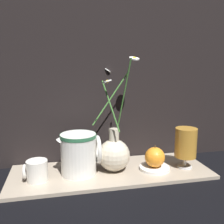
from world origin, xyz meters
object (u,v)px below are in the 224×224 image
Objects in this scene: yellow_mug at (36,171)px; orange_fruit at (155,157)px; tea_glass at (186,143)px; vase_with_flowers at (114,153)px; ceramic_pitcher at (79,152)px.

yellow_mug is 0.98× the size of orange_fruit.
tea_glass reaches higher than orange_fruit.
vase_with_flowers is 0.12m from ceramic_pitcher.
tea_glass is at bearing -3.15° from orange_fruit.
vase_with_flowers is 0.15m from orange_fruit.
orange_fruit is (0.41, 0.00, 0.01)m from yellow_mug.
yellow_mug is at bearing -179.76° from orange_fruit.
vase_with_flowers is 5.14× the size of yellow_mug.
vase_with_flowers reaches higher than tea_glass.
vase_with_flowers is 0.27m from yellow_mug.
vase_with_flowers reaches higher than ceramic_pitcher.
yellow_mug is 0.53m from tea_glass.
orange_fruit is (0.15, -0.02, -0.02)m from vase_with_flowers.
tea_glass is at bearing -0.51° from yellow_mug.
yellow_mug is 0.51× the size of ceramic_pitcher.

